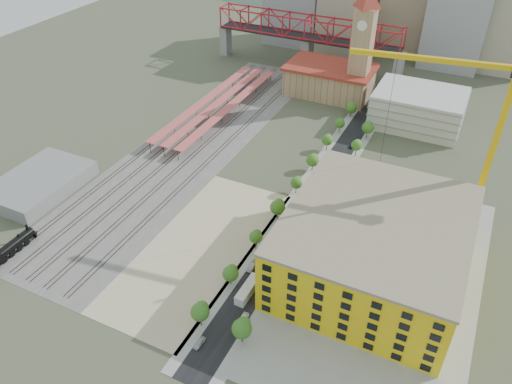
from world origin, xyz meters
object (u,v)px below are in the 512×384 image
at_px(tower_crane, 487,118).
at_px(site_trailer_b, 275,249).
at_px(construction_building, 374,246).
at_px(site_trailer_c, 293,222).
at_px(locomotive, 4,253).
at_px(site_trailer_d, 301,210).
at_px(car_0, 199,343).
at_px(clock_tower, 363,36).
at_px(site_trailer_a, 248,290).

distance_m(tower_crane, site_trailer_b, 65.39).
height_order(construction_building, site_trailer_c, construction_building).
bearing_deg(locomotive, site_trailer_d, 39.57).
bearing_deg(construction_building, car_0, -125.94).
bearing_deg(locomotive, clock_tower, 67.31).
relative_size(construction_building, tower_crane, 0.87).
xyz_separation_m(site_trailer_b, site_trailer_d, (0.00, 20.00, -0.13)).
height_order(clock_tower, construction_building, clock_tower).
bearing_deg(clock_tower, site_trailer_c, -84.97).
height_order(clock_tower, site_trailer_d, clock_tower).
bearing_deg(construction_building, clock_tower, 108.78).
bearing_deg(locomotive, construction_building, 22.82).
relative_size(clock_tower, site_trailer_a, 5.25).
bearing_deg(clock_tower, locomotive, -112.69).
relative_size(clock_tower, site_trailer_c, 5.07).
bearing_deg(locomotive, site_trailer_c, 35.88).
distance_m(site_trailer_c, site_trailer_d, 6.79).
bearing_deg(site_trailer_c, tower_crane, 29.53).
bearing_deg(site_trailer_a, locomotive, -164.09).
height_order(site_trailer_d, car_0, site_trailer_d).
bearing_deg(site_trailer_d, site_trailer_c, -73.15).
distance_m(locomotive, site_trailer_b, 74.49).
bearing_deg(site_trailer_b, clock_tower, 96.85).
xyz_separation_m(site_trailer_b, site_trailer_c, (0.00, 13.22, 0.05)).
relative_size(clock_tower, tower_crane, 0.89).
xyz_separation_m(construction_building, tower_crane, (17.64, 29.95, 26.67)).
height_order(site_trailer_b, site_trailer_c, site_trailer_c).
distance_m(construction_building, site_trailer_c, 28.66).
height_order(site_trailer_a, site_trailer_d, site_trailer_a).
bearing_deg(site_trailer_d, clock_tower, 112.28).
bearing_deg(construction_building, site_trailer_b, -170.85).
bearing_deg(site_trailer_c, locomotive, -140.21).
height_order(site_trailer_a, site_trailer_b, site_trailer_a).
bearing_deg(site_trailer_a, construction_building, 40.00).
height_order(construction_building, site_trailer_d, construction_building).
distance_m(locomotive, site_trailer_c, 81.46).
bearing_deg(clock_tower, site_trailer_d, -84.57).
bearing_deg(clock_tower, site_trailer_a, -86.22).
bearing_deg(site_trailer_a, site_trailer_b, 90.96).
bearing_deg(locomotive, car_0, -1.16).
bearing_deg(construction_building, tower_crane, 59.51).
height_order(tower_crane, site_trailer_a, tower_crane).
height_order(clock_tower, tower_crane, tower_crane).
relative_size(locomotive, site_trailer_a, 2.34).
bearing_deg(site_trailer_a, tower_crane, 50.43).
bearing_deg(construction_building, site_trailer_d, 148.69).
xyz_separation_m(site_trailer_a, site_trailer_c, (0.00, 30.12, 0.05)).
relative_size(tower_crane, site_trailer_d, 6.54).
height_order(locomotive, site_trailer_c, locomotive).
distance_m(clock_tower, site_trailer_a, 124.39).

